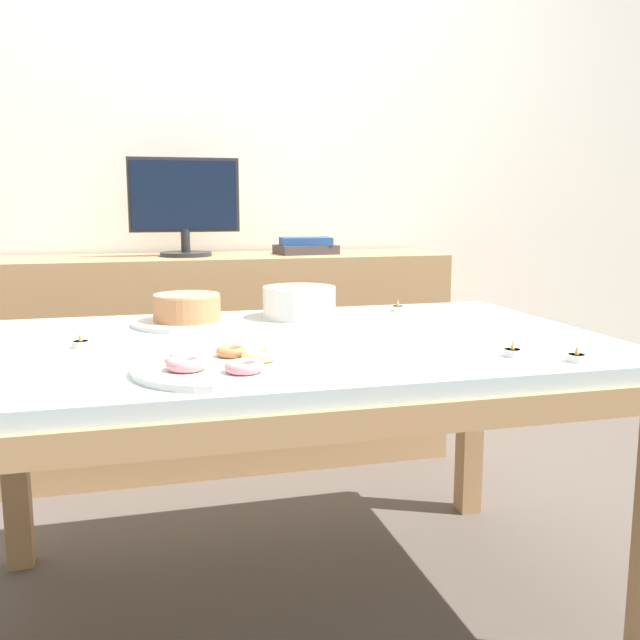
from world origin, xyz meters
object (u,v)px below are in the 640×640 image
Objects in this scene: computer_monitor at (185,207)px; cake_chocolate_round at (187,312)px; book_stack at (306,246)px; pastry_platter at (219,365)px; tealight_near_cakes at (398,308)px; tealight_left_edge at (576,357)px; plate_stack at (299,302)px; tealight_right_edge at (512,352)px; tealight_near_front at (81,343)px.

cake_chocolate_round is at bearing -94.69° from computer_monitor.
book_stack is 0.85× the size of cake_chocolate_round.
tealight_near_cakes is at bearing 45.80° from pastry_platter.
cake_chocolate_round is at bearing -122.02° from book_stack.
book_stack is 1.59m from tealight_left_edge.
plate_stack is at bearing 63.02° from pastry_platter.
computer_monitor is at bearing 110.99° from tealight_right_edge.
cake_chocolate_round is 0.37m from tealight_near_front.
pastry_platter is (-0.06, -1.46, -0.30)m from computer_monitor.
tealight_near_front is at bearing -106.37° from computer_monitor.
tealight_near_cakes is at bearing 89.87° from tealight_right_edge.
cake_chocolate_round reaches higher than tealight_near_front.
tealight_right_edge and tealight_near_front have the same top height.
tealight_near_front is (-0.26, -0.25, -0.03)m from cake_chocolate_round.
tealight_right_edge is at bearing -2.68° from pastry_platter.
tealight_left_edge is at bearing -59.73° from plate_stack.
plate_stack reaches higher than tealight_near_cakes.
tealight_left_edge is at bearing -83.19° from book_stack.
tealight_near_cakes is 0.97m from tealight_near_front.
tealight_left_edge is (0.74, -0.68, -0.03)m from cake_chocolate_round.
pastry_platter reaches higher than tealight_near_front.
plate_stack is 0.33m from tealight_near_cakes.
cake_chocolate_round is 0.87× the size of pastry_platter.
pastry_platter reaches higher than tealight_left_edge.
tealight_right_edge is 1.00× the size of tealight_near_front.
cake_chocolate_round is 7.40× the size of tealight_near_front.
tealight_near_cakes is (0.00, 0.68, 0.00)m from tealight_right_edge.
plate_stack reaches higher than tealight_near_front.
computer_monitor is 10.60× the size of tealight_left_edge.
pastry_platter is 1.63× the size of plate_stack.
cake_chocolate_round is (-0.07, -0.89, -0.28)m from computer_monitor.
tealight_right_edge is at bearing -69.01° from computer_monitor.
tealight_near_front is at bearing -135.99° from cake_chocolate_round.
tealight_left_edge is at bearing -22.93° from tealight_near_front.
book_stack reaches higher than tealight_near_cakes.
book_stack is 1.50m from tealight_right_edge.
book_stack is at bearing 93.32° from tealight_right_edge.
book_stack reaches higher than tealight_left_edge.
plate_stack reaches higher than tealight_right_edge.
cake_chocolate_round is at bearing 91.37° from pastry_platter.
tealight_near_front is (-0.82, -1.14, -0.14)m from book_stack.
computer_monitor reaches higher than book_stack.
plate_stack is at bearing 26.70° from tealight_near_front.
tealight_right_edge is 0.97m from tealight_near_front.
computer_monitor is 10.60× the size of tealight_right_edge.
cake_chocolate_round is at bearing -172.77° from plate_stack.
tealight_near_cakes is (0.64, 0.08, -0.03)m from cake_chocolate_round.
tealight_left_edge is 0.77m from tealight_near_cakes.
computer_monitor is 0.51m from book_stack.
computer_monitor is 0.92m from plate_stack.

